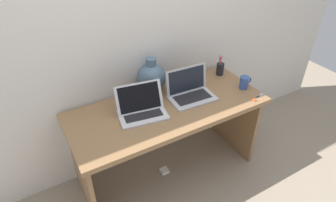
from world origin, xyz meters
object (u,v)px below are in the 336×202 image
laptop_left (141,107)px  coffee_mug (244,82)px  green_vase (152,77)px  laptop_right (190,90)px  pen_cup (220,69)px  scissors (256,98)px  power_brick (164,171)px

laptop_left → coffee_mug: (0.90, -0.11, -0.00)m
laptop_left → green_vase: 0.33m
laptop_left → laptop_right: laptop_right is taller
pen_cup → scissors: (0.01, -0.45, -0.06)m
coffee_mug → scissors: size_ratio=0.79×
green_vase → coffee_mug: (0.69, -0.35, -0.07)m
green_vase → power_brick: size_ratio=4.19×
laptop_right → coffee_mug: 0.48m
laptop_left → green_vase: (0.21, 0.24, 0.07)m
laptop_right → coffee_mug: size_ratio=3.21×
green_vase → laptop_right: bearing=-45.9°
green_vase → power_brick: 0.88m
green_vase → pen_cup: bearing=-6.2°
laptop_right → green_vase: green_vase is taller
scissors → power_brick: (-0.69, 0.27, -0.72)m
laptop_right → power_brick: laptop_right is taller
power_brick → coffee_mug: bearing=-7.8°
scissors → green_vase: bearing=141.5°
coffee_mug → power_brick: coffee_mug is taller
coffee_mug → pen_cup: size_ratio=0.62×
laptop_left → pen_cup: bearing=11.2°
power_brick → pen_cup: bearing=15.1°
coffee_mug → pen_cup: bearing=96.7°
laptop_left → pen_cup: size_ratio=2.03×
laptop_right → scissors: (0.44, -0.30, -0.06)m
scissors → power_brick: 1.04m
laptop_left → power_brick: laptop_left is taller
green_vase → pen_cup: size_ratio=1.56×
pen_cup → power_brick: bearing=-164.9°
pen_cup → power_brick: (-0.68, -0.18, -0.78)m
green_vase → coffee_mug: bearing=-27.2°
scissors → power_brick: scissors is taller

